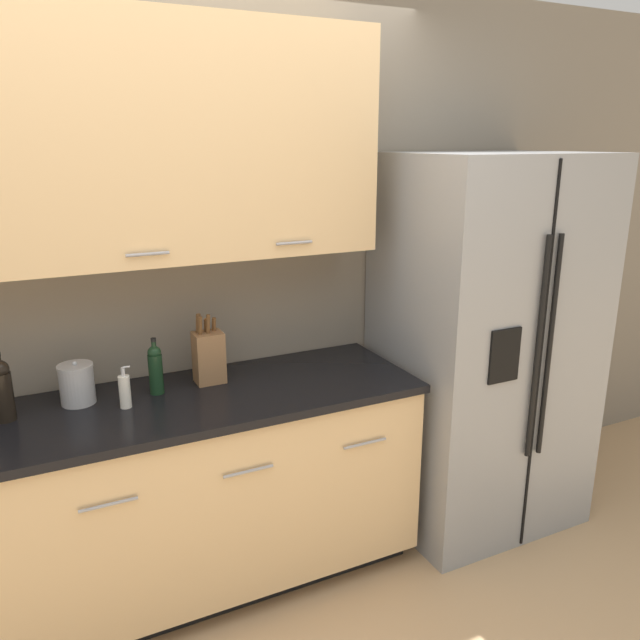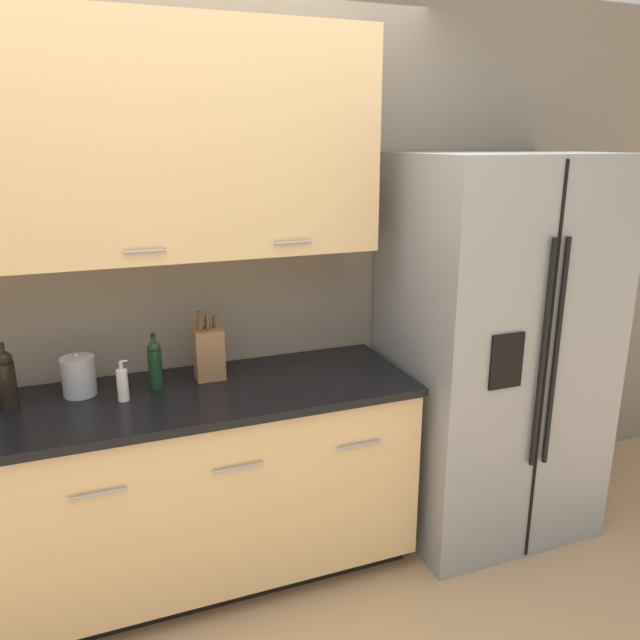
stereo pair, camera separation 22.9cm
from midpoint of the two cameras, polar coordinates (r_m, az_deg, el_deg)
The scene contains 8 objects.
wall_back at distance 2.75m, azimuth -12.31°, elevation 6.89°, with size 10.00×0.39×2.60m.
counter_unit at distance 2.83m, azimuth -11.81°, elevation -15.19°, with size 2.17×0.64×0.90m.
refrigerator at distance 3.19m, azimuth 17.50°, elevation -2.60°, with size 0.94×0.77×1.86m.
knife_block at distance 2.74m, azimuth -7.79°, elevation -3.03°, with size 0.12×0.10×0.31m.
wine_bottle at distance 2.64m, azimuth -24.65°, elevation -4.92°, with size 0.08×0.08×0.27m.
soap_dispenser at distance 2.59m, azimuth -15.20°, elevation -5.74°, with size 0.05×0.04×0.17m.
oil_bottle at distance 2.67m, azimuth -12.50°, elevation -3.93°, with size 0.06×0.06×0.24m.
steel_canister at distance 2.69m, azimuth -18.96°, elevation -4.90°, with size 0.14×0.14×0.18m.
Camera 2 is at (-0.35, -1.76, 1.91)m, focal length 35.00 mm.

